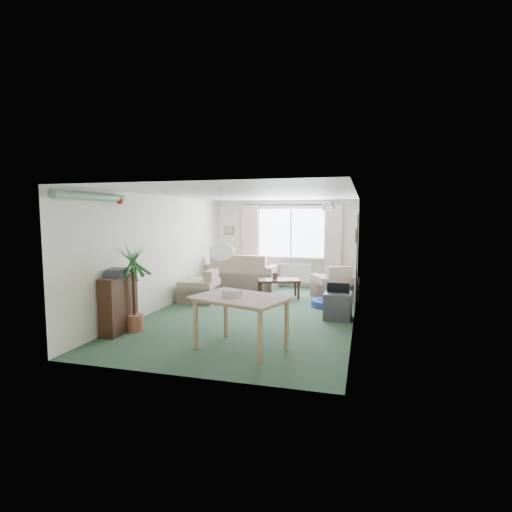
% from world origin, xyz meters
% --- Properties ---
extents(ground, '(6.50, 6.50, 0.00)m').
position_xyz_m(ground, '(0.00, 0.00, 0.00)').
color(ground, '#2A4631').
extents(window, '(1.80, 0.03, 1.30)m').
position_xyz_m(window, '(0.20, 3.23, 1.50)').
color(window, white).
extents(curtain_rod, '(2.60, 0.03, 0.03)m').
position_xyz_m(curtain_rod, '(0.20, 3.15, 2.27)').
color(curtain_rod, black).
extents(curtain_left, '(0.45, 0.08, 2.00)m').
position_xyz_m(curtain_left, '(-0.95, 3.13, 1.27)').
color(curtain_left, beige).
extents(curtain_right, '(0.45, 0.08, 2.00)m').
position_xyz_m(curtain_right, '(1.35, 3.13, 1.27)').
color(curtain_right, beige).
extents(radiator, '(1.20, 0.10, 0.55)m').
position_xyz_m(radiator, '(0.20, 3.19, 0.40)').
color(radiator, white).
extents(doorway, '(0.03, 0.95, 2.00)m').
position_xyz_m(doorway, '(1.99, 2.20, 1.00)').
color(doorway, black).
extents(pendant_lamp, '(0.36, 0.36, 0.36)m').
position_xyz_m(pendant_lamp, '(0.20, -2.30, 1.48)').
color(pendant_lamp, white).
extents(tinsel_garland, '(1.60, 1.60, 0.12)m').
position_xyz_m(tinsel_garland, '(-1.92, -2.30, 2.28)').
color(tinsel_garland, '#196626').
extents(bauble_cluster_a, '(0.20, 0.20, 0.20)m').
position_xyz_m(bauble_cluster_a, '(1.30, 0.90, 2.22)').
color(bauble_cluster_a, silver).
extents(bauble_cluster_b, '(0.20, 0.20, 0.20)m').
position_xyz_m(bauble_cluster_b, '(1.60, -0.30, 2.22)').
color(bauble_cluster_b, silver).
extents(wall_picture_back, '(0.28, 0.03, 0.22)m').
position_xyz_m(wall_picture_back, '(-1.60, 3.23, 1.55)').
color(wall_picture_back, brown).
extents(wall_picture_right, '(0.03, 0.24, 0.30)m').
position_xyz_m(wall_picture_right, '(1.98, 1.20, 1.55)').
color(wall_picture_right, brown).
extents(sofa, '(1.89, 1.02, 0.94)m').
position_xyz_m(sofa, '(-1.05, 2.75, 0.47)').
color(sofa, beige).
rests_on(sofa, ground).
extents(armchair_corner, '(1.19, 1.17, 0.82)m').
position_xyz_m(armchair_corner, '(1.48, 1.95, 0.41)').
color(armchair_corner, beige).
rests_on(armchair_corner, ground).
extents(armchair_left, '(0.82, 0.87, 0.74)m').
position_xyz_m(armchair_left, '(-1.50, 0.81, 0.37)').
color(armchair_left, '#C4B994').
rests_on(armchair_left, ground).
extents(coffee_table, '(1.13, 0.86, 0.45)m').
position_xyz_m(coffee_table, '(0.18, 1.70, 0.23)').
color(coffee_table, black).
rests_on(coffee_table, ground).
extents(photo_frame, '(0.12, 0.04, 0.16)m').
position_xyz_m(photo_frame, '(0.10, 1.66, 0.53)').
color(photo_frame, '#513329').
rests_on(photo_frame, coffee_table).
extents(bookshelf, '(0.29, 0.80, 0.97)m').
position_xyz_m(bookshelf, '(-1.84, -1.82, 0.48)').
color(bookshelf, black).
rests_on(bookshelf, ground).
extents(hifi_box, '(0.37, 0.42, 0.14)m').
position_xyz_m(hifi_box, '(-1.83, -1.86, 1.04)').
color(hifi_box, '#353438').
rests_on(hifi_box, bookshelf).
extents(houseplant, '(0.78, 0.78, 1.51)m').
position_xyz_m(houseplant, '(-1.65, -1.65, 0.75)').
color(houseplant, '#1E5928').
rests_on(houseplant, ground).
extents(dining_table, '(1.44, 1.18, 0.78)m').
position_xyz_m(dining_table, '(0.42, -2.08, 0.39)').
color(dining_table, tan).
rests_on(dining_table, ground).
extents(gift_box, '(0.27, 0.21, 0.12)m').
position_xyz_m(gift_box, '(0.30, -2.13, 0.84)').
color(gift_box, silver).
rests_on(gift_box, dining_table).
extents(tv_cube, '(0.52, 0.57, 0.51)m').
position_xyz_m(tv_cube, '(1.70, 0.08, 0.25)').
color(tv_cube, '#3C3B41').
rests_on(tv_cube, ground).
extents(pet_bed, '(0.82, 0.82, 0.14)m').
position_xyz_m(pet_bed, '(1.39, 1.10, 0.07)').
color(pet_bed, navy).
rests_on(pet_bed, ground).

